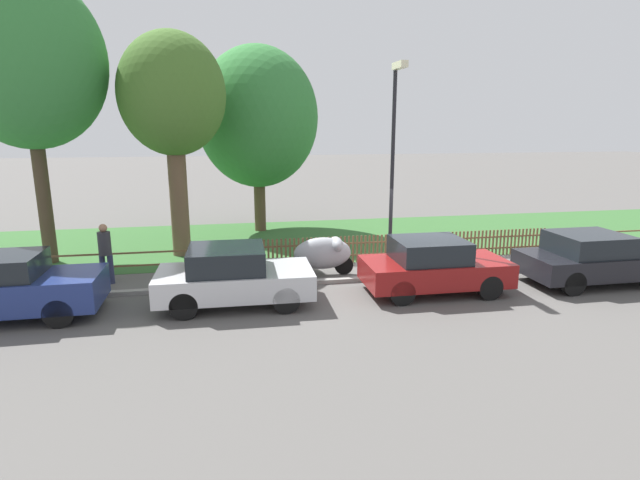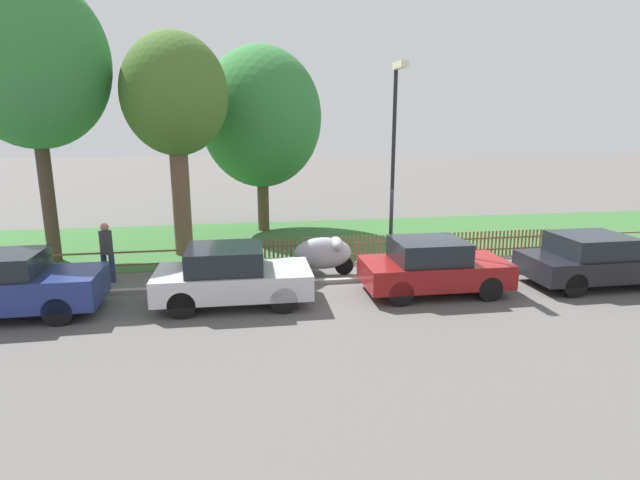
# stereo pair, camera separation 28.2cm
# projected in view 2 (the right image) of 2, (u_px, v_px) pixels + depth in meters

# --- Properties ---
(ground_plane) EXTENTS (120.00, 120.00, 0.00)m
(ground_plane) POSITION_uv_depth(u_px,v_px,m) (419.00, 280.00, 14.17)
(ground_plane) COLOR #565451
(kerb_stone) EXTENTS (42.40, 0.20, 0.12)m
(kerb_stone) POSITION_uv_depth(u_px,v_px,m) (418.00, 277.00, 14.26)
(kerb_stone) COLOR gray
(kerb_stone) RESTS_ON ground
(grass_strip) EXTENTS (42.40, 7.23, 0.01)m
(grass_strip) POSITION_uv_depth(u_px,v_px,m) (368.00, 237.00, 19.60)
(grass_strip) COLOR #33602D
(grass_strip) RESTS_ON ground
(park_fence) EXTENTS (42.40, 0.05, 0.88)m
(park_fence) POSITION_uv_depth(u_px,v_px,m) (397.00, 248.00, 16.05)
(park_fence) COLOR brown
(park_fence) RESTS_ON ground
(parked_car_silver_hatchback) EXTENTS (4.04, 1.71, 1.50)m
(parked_car_silver_hatchback) POSITION_uv_depth(u_px,v_px,m) (5.00, 285.00, 11.27)
(parked_car_silver_hatchback) COLOR navy
(parked_car_silver_hatchback) RESTS_ON ground
(parked_car_black_saloon) EXTENTS (3.77, 1.91, 1.44)m
(parked_car_black_saloon) POSITION_uv_depth(u_px,v_px,m) (231.00, 275.00, 12.14)
(parked_car_black_saloon) COLOR #BCBCC1
(parked_car_black_saloon) RESTS_ON ground
(parked_car_navy_estate) EXTENTS (3.73, 1.80, 1.44)m
(parked_car_navy_estate) POSITION_uv_depth(u_px,v_px,m) (433.00, 266.00, 12.89)
(parked_car_navy_estate) COLOR maroon
(parked_car_navy_estate) RESTS_ON ground
(parked_car_red_compact) EXTENTS (3.85, 1.87, 1.42)m
(parked_car_red_compact) POSITION_uv_depth(u_px,v_px,m) (594.00, 260.00, 13.56)
(parked_car_red_compact) COLOR black
(parked_car_red_compact) RESTS_ON ground
(covered_motorcycle) EXTENTS (1.82, 0.81, 1.13)m
(covered_motorcycle) POSITION_uv_depth(u_px,v_px,m) (324.00, 253.00, 14.43)
(covered_motorcycle) COLOR black
(covered_motorcycle) RESTS_ON ground
(tree_nearest_kerb) EXTENTS (4.48, 4.48, 8.71)m
(tree_nearest_kerb) POSITION_uv_depth(u_px,v_px,m) (31.00, 62.00, 14.75)
(tree_nearest_kerb) COLOR #473828
(tree_nearest_kerb) RESTS_ON ground
(tree_behind_motorcycle) EXTENTS (3.36, 3.36, 7.18)m
(tree_behind_motorcycle) POSITION_uv_depth(u_px,v_px,m) (175.00, 98.00, 15.85)
(tree_behind_motorcycle) COLOR brown
(tree_behind_motorcycle) RESTS_ON ground
(tree_mid_park) EXTENTS (4.79, 4.79, 7.34)m
(tree_mid_park) POSITION_uv_depth(u_px,v_px,m) (261.00, 118.00, 19.80)
(tree_mid_park) COLOR brown
(tree_mid_park) RESTS_ON ground
(pedestrian_near_fence) EXTENTS (0.43, 0.43, 1.68)m
(pedestrian_near_fence) POSITION_uv_depth(u_px,v_px,m) (107.00, 249.00, 13.77)
(pedestrian_near_fence) COLOR #2D3351
(pedestrian_near_fence) RESTS_ON ground
(street_lamp) EXTENTS (0.20, 0.79, 5.93)m
(street_lamp) POSITION_uv_depth(u_px,v_px,m) (395.00, 146.00, 13.94)
(street_lamp) COLOR black
(street_lamp) RESTS_ON ground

